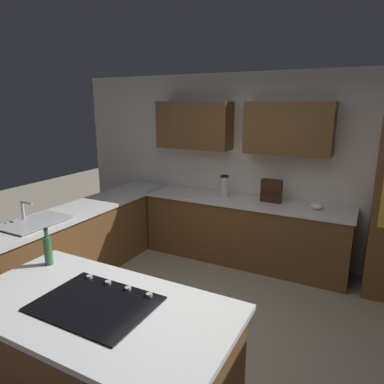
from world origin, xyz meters
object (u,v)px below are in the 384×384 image
Objects in this scene: oil_bottle at (48,250)px; cooktop at (96,303)px; sink_unit at (35,222)px; mixing_bowl at (317,206)px; blender at (224,188)px; spice_rack at (271,191)px.

cooktop is at bearing 160.51° from oil_bottle.
cooktop is at bearing 152.28° from sink_unit.
mixing_bowl is (-0.97, -2.88, 0.04)m from cooktop.
blender is 0.99× the size of oil_bottle.
mixing_bowl is at bearing 180.00° from blender.
blender is at bearing -84.50° from cooktop.
cooktop is 2.49× the size of spice_rack.
blender is at bearing 5.15° from spice_rack.
sink_unit reaches higher than mixing_bowl.
spice_rack reaches higher than mixing_bowl.
sink_unit is 2.29× the size of spice_rack.
oil_bottle is (0.47, 2.62, -0.00)m from blender.
blender reaches higher than sink_unit.
mixing_bowl is at bearing 174.42° from spice_rack.
cooktop is 2.90m from blender.
spice_rack is 0.96× the size of oil_bottle.
oil_bottle is (1.12, 2.68, -0.02)m from spice_rack.
mixing_bowl is at bearing -108.65° from cooktop.
sink_unit is at bearing 54.27° from blender.
oil_bottle reaches higher than spice_rack.
sink_unit is 2.24× the size of blender.
mixing_bowl is at bearing -143.44° from sink_unit.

